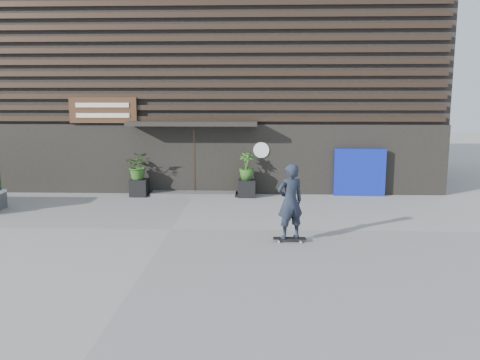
{
  "coord_description": "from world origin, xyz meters",
  "views": [
    {
      "loc": [
        2.24,
        -12.21,
        3.34
      ],
      "look_at": [
        1.77,
        1.34,
        1.1
      ],
      "focal_mm": 36.07,
      "sensor_mm": 36.0,
      "label": 1
    }
  ],
  "objects_px": {
    "planter_pot_left": "(139,188)",
    "blue_tarp": "(360,172)",
    "planter_pot_right": "(247,188)",
    "skateboarder": "(290,202)"
  },
  "relations": [
    {
      "from": "planter_pot_left",
      "to": "blue_tarp",
      "type": "xyz_separation_m",
      "value": [
        7.78,
        0.3,
        0.54
      ]
    },
    {
      "from": "planter_pot_left",
      "to": "skateboarder",
      "type": "xyz_separation_m",
      "value": [
        4.94,
        -5.44,
        0.68
      ]
    },
    {
      "from": "planter_pot_left",
      "to": "planter_pot_right",
      "type": "distance_m",
      "value": 3.8
    },
    {
      "from": "planter_pot_left",
      "to": "blue_tarp",
      "type": "distance_m",
      "value": 7.8
    },
    {
      "from": "planter_pot_right",
      "to": "blue_tarp",
      "type": "relative_size",
      "value": 0.34
    },
    {
      "from": "blue_tarp",
      "to": "skateboarder",
      "type": "relative_size",
      "value": 0.95
    },
    {
      "from": "planter_pot_left",
      "to": "skateboarder",
      "type": "height_order",
      "value": "skateboarder"
    },
    {
      "from": "blue_tarp",
      "to": "skateboarder",
      "type": "xyz_separation_m",
      "value": [
        -2.84,
        -5.74,
        0.15
      ]
    },
    {
      "from": "planter_pot_left",
      "to": "blue_tarp",
      "type": "bearing_deg",
      "value": 2.21
    },
    {
      "from": "blue_tarp",
      "to": "skateboarder",
      "type": "distance_m",
      "value": 6.41
    }
  ]
}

